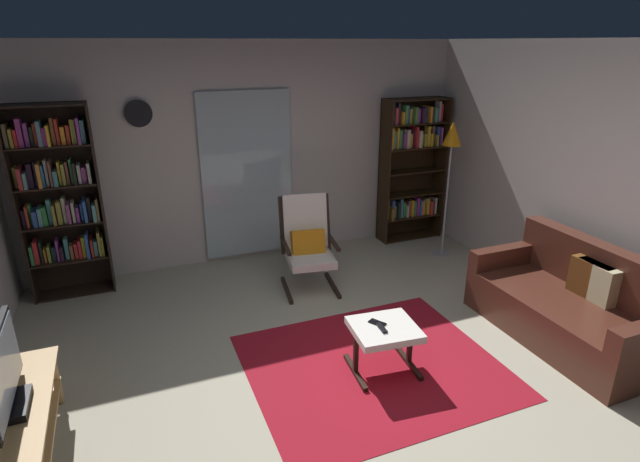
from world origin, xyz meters
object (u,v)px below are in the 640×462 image
at_px(leather_sofa, 572,306).
at_px(floor_lamp_by_shelf, 451,145).
at_px(tv_stand, 17,431).
at_px(tv_remote, 382,328).
at_px(ottoman, 384,334).
at_px(lounge_armchair, 308,241).
at_px(cell_phone, 377,323).
at_px(television, 4,377).
at_px(wall_clock, 138,113).
at_px(bookshelf_near_tv, 60,197).
at_px(bookshelf_near_sofa, 411,163).

distance_m(leather_sofa, floor_lamp_by_shelf, 2.32).
distance_m(tv_stand, leather_sofa, 4.46).
height_order(tv_stand, tv_remote, tv_stand).
bearing_deg(ottoman, lounge_armchair, 90.77).
bearing_deg(leather_sofa, tv_remote, 175.36).
bearing_deg(floor_lamp_by_shelf, cell_phone, -136.70).
relative_size(leather_sofa, floor_lamp_by_shelf, 1.03).
distance_m(television, wall_clock, 3.19).
xyz_separation_m(leather_sofa, floor_lamp_by_shelf, (0.04, 2.04, 1.11)).
xyz_separation_m(tv_stand, bookshelf_near_tv, (0.19, 2.57, 0.78)).
bearing_deg(tv_remote, floor_lamp_by_shelf, 48.40).
bearing_deg(tv_remote, bookshelf_near_sofa, 58.71).
bearing_deg(tv_remote, leather_sofa, -0.80).
bearing_deg(television, bookshelf_near_tv, 85.78).
height_order(television, lounge_armchair, lounge_armchair).
bearing_deg(wall_clock, cell_phone, -60.19).
distance_m(leather_sofa, tv_remote, 1.89).
xyz_separation_m(television, floor_lamp_by_shelf, (4.49, 1.92, 0.72)).
height_order(television, ottoman, television).
bearing_deg(cell_phone, bookshelf_near_tv, 104.08).
relative_size(ottoman, cell_phone, 4.04).
distance_m(leather_sofa, cell_phone, 1.89).
xyz_separation_m(tv_stand, leather_sofa, (4.46, -0.11, 0.00)).
distance_m(television, ottoman, 2.64).
bearing_deg(floor_lamp_by_shelf, television, -156.84).
distance_m(ottoman, wall_clock, 3.47).
xyz_separation_m(leather_sofa, tv_remote, (-1.88, 0.15, 0.12)).
height_order(television, leather_sofa, television).
height_order(lounge_armchair, wall_clock, wall_clock).
bearing_deg(leather_sofa, bookshelf_near_sofa, 90.82).
bearing_deg(television, tv_remote, 0.72).
distance_m(bookshelf_near_sofa, lounge_armchair, 2.10).
xyz_separation_m(bookshelf_near_sofa, wall_clock, (-3.36, 0.13, 0.80)).
bearing_deg(cell_phone, leather_sofa, -37.67).
distance_m(tv_remote, floor_lamp_by_shelf, 2.87).
bearing_deg(television, ottoman, 1.34).
bearing_deg(bookshelf_near_tv, tv_remote, -46.67).
height_order(cell_phone, floor_lamp_by_shelf, floor_lamp_by_shelf).
height_order(ottoman, cell_phone, cell_phone).
xyz_separation_m(ottoman, wall_clock, (-1.56, 2.72, 1.51)).
distance_m(bookshelf_near_tv, cell_phone, 3.48).
bearing_deg(floor_lamp_by_shelf, lounge_armchair, -174.97).
relative_size(leather_sofa, cell_phone, 12.40).
relative_size(tv_remote, floor_lamp_by_shelf, 0.09).
bearing_deg(lounge_armchair, bookshelf_near_tv, 161.48).
height_order(tv_stand, wall_clock, wall_clock).
relative_size(leather_sofa, lounge_armchair, 1.70).
xyz_separation_m(tv_stand, television, (0.00, 0.01, 0.39)).
distance_m(bookshelf_near_sofa, tv_remote, 3.26).
distance_m(bookshelf_near_tv, ottoman, 3.56).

